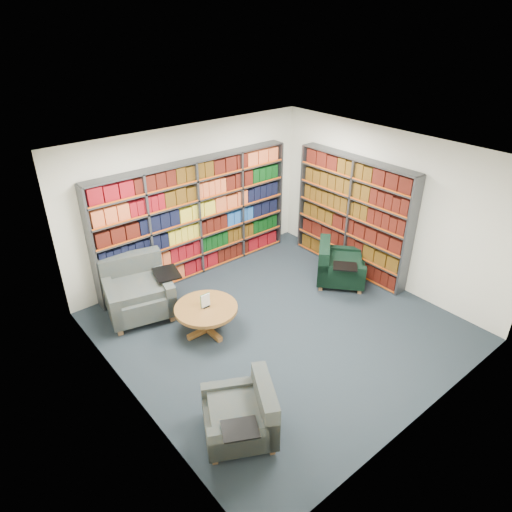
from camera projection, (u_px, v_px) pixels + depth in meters
room_shell at (282, 250)px, 6.73m from camera, size 5.02×5.02×2.82m
bookshelf_back at (196, 219)px, 8.46m from camera, size 4.00×0.28×2.20m
bookshelf_right at (352, 216)px, 8.58m from camera, size 0.28×2.50×2.20m
chair_teal_left at (137, 291)px, 7.62m from camera, size 1.34×1.25×0.94m
chair_green_right at (337, 267)px, 8.46m from camera, size 1.20×1.20×0.77m
chair_teal_front at (245, 416)px, 5.41m from camera, size 1.10×1.10×0.74m
coffee_table at (206, 312)px, 7.12m from camera, size 0.99×0.99×0.69m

